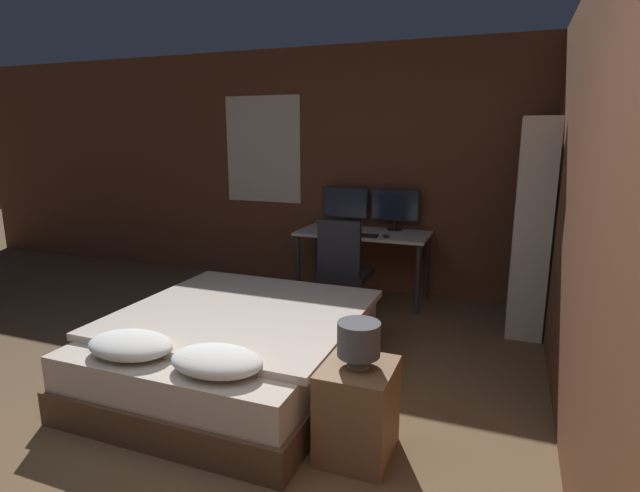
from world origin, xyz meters
name	(u,v)px	position (x,y,z in m)	size (l,w,h in m)	color
wall_back	(378,171)	(-0.02, 3.81, 1.35)	(12.00, 0.08, 2.70)	brown
wall_side_right	(585,208)	(1.78, 1.50, 1.35)	(0.06, 12.00, 2.70)	brown
bed	(235,347)	(-0.38, 1.29, 0.25)	(1.68, 1.93, 0.58)	brown
nightstand	(357,410)	(0.69, 0.78, 0.26)	(0.38, 0.43, 0.53)	brown
bedside_lamp	(359,340)	(0.69, 0.78, 0.68)	(0.23, 0.23, 0.25)	gray
desk	(363,240)	(-0.05, 3.41, 0.65)	(1.38, 0.66, 0.74)	beige
monitor_left	(345,204)	(-0.33, 3.64, 0.99)	(0.52, 0.16, 0.44)	black
monitor_right	(395,207)	(0.23, 3.64, 0.99)	(0.52, 0.16, 0.44)	black
keyboard	(357,235)	(-0.05, 3.19, 0.75)	(0.42, 0.13, 0.02)	black
computer_mouse	(386,236)	(0.25, 3.19, 0.76)	(0.07, 0.05, 0.04)	black
office_chair	(344,281)	(-0.03, 2.68, 0.40)	(0.52, 0.52, 1.00)	black
bookshelf	(533,219)	(1.58, 3.08, 1.03)	(0.30, 0.73, 1.90)	beige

